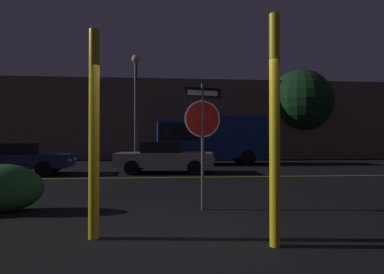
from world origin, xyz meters
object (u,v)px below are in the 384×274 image
at_px(yellow_pole_left, 94,134).
at_px(yellow_pole_right, 275,130).
at_px(street_lamp, 136,92).
at_px(stop_sign, 203,122).
at_px(hedge_bush_1, 3,188).
at_px(passing_car_1, 12,159).
at_px(passing_car_2, 164,157).
at_px(tree_0, 300,101).
at_px(delivery_truck, 209,138).

height_order(yellow_pole_left, yellow_pole_right, yellow_pole_right).
bearing_deg(yellow_pole_left, street_lamp, 93.26).
relative_size(stop_sign, hedge_bush_1, 1.65).
bearing_deg(passing_car_1, passing_car_2, 86.44).
xyz_separation_m(passing_car_2, tree_0, (10.37, 9.31, 3.73)).
bearing_deg(tree_0, yellow_pole_right, -115.56).
bearing_deg(yellow_pole_left, stop_sign, 42.83).
height_order(passing_car_1, delivery_truck, delivery_truck).
height_order(yellow_pole_left, passing_car_1, yellow_pole_left).
distance_m(yellow_pole_left, hedge_bush_1, 3.00).
height_order(yellow_pole_left, passing_car_2, yellow_pole_left).
relative_size(delivery_truck, street_lamp, 1.03).
distance_m(delivery_truck, tree_0, 9.58).
height_order(yellow_pole_right, delivery_truck, yellow_pole_right).
bearing_deg(delivery_truck, stop_sign, 167.84).
xyz_separation_m(yellow_pole_left, passing_car_2, (0.93, 8.56, -0.83)).
bearing_deg(passing_car_2, yellow_pole_left, -2.62).
xyz_separation_m(stop_sign, tree_0, (9.52, 16.23, 2.62)).
xyz_separation_m(hedge_bush_1, passing_car_1, (-3.08, 6.56, 0.19)).
height_order(hedge_bush_1, tree_0, tree_0).
distance_m(passing_car_1, tree_0, 19.47).
relative_size(yellow_pole_left, passing_car_1, 0.63).
xyz_separation_m(yellow_pole_right, tree_0, (8.80, 18.40, 2.85)).
height_order(stop_sign, street_lamp, street_lamp).
bearing_deg(delivery_truck, passing_car_1, 114.71).
height_order(passing_car_1, street_lamp, street_lamp).
bearing_deg(street_lamp, passing_car_2, -68.03).
bearing_deg(yellow_pole_left, passing_car_1, 122.25).
bearing_deg(yellow_pole_left, hedge_bush_1, 140.95).
relative_size(stop_sign, yellow_pole_left, 0.85).
bearing_deg(passing_car_1, hedge_bush_1, 19.45).
xyz_separation_m(yellow_pole_right, street_lamp, (-3.22, 13.17, 2.60)).
height_order(stop_sign, yellow_pole_left, yellow_pole_left).
bearing_deg(yellow_pole_right, yellow_pole_left, 168.11).
bearing_deg(yellow_pole_right, passing_car_2, 99.80).
bearing_deg(yellow_pole_right, passing_car_1, 131.19).
xyz_separation_m(yellow_pole_right, delivery_truck, (1.04, 13.55, -0.00)).
distance_m(yellow_pole_right, delivery_truck, 13.59).
height_order(hedge_bush_1, delivery_truck, delivery_truck).
bearing_deg(stop_sign, passing_car_1, 124.97).
xyz_separation_m(stop_sign, hedge_bush_1, (-3.96, 0.12, -1.32)).
xyz_separation_m(hedge_bush_1, delivery_truck, (5.72, 11.26, 1.08)).
bearing_deg(passing_car_2, delivery_truck, 153.21).
relative_size(yellow_pole_right, passing_car_1, 0.65).
distance_m(yellow_pole_right, street_lamp, 13.81).
distance_m(stop_sign, street_lamp, 11.52).
bearing_deg(street_lamp, yellow_pole_right, -76.27).
bearing_deg(passing_car_2, yellow_pole_right, 13.35).
distance_m(passing_car_2, delivery_truck, 5.25).
xyz_separation_m(passing_car_1, delivery_truck, (8.80, 4.69, 0.89)).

